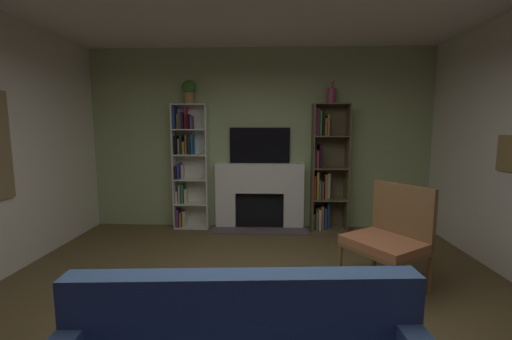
% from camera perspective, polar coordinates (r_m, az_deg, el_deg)
% --- Properties ---
extents(ground_plane, '(6.70, 6.70, 0.00)m').
position_cam_1_polar(ground_plane, '(3.02, -0.86, -25.18)').
color(ground_plane, brown).
extents(wall_back_accent, '(5.54, 0.06, 2.86)m').
position_cam_1_polar(wall_back_accent, '(5.37, 0.67, 5.30)').
color(wall_back_accent, '#9FB37A').
rests_on(wall_back_accent, ground_plane).
extents(fireplace, '(1.51, 0.49, 1.05)m').
position_cam_1_polar(fireplace, '(5.34, 0.62, -4.27)').
color(fireplace, white).
rests_on(fireplace, ground_plane).
extents(tv, '(0.96, 0.06, 0.57)m').
position_cam_1_polar(tv, '(5.31, 0.65, 4.26)').
color(tv, black).
rests_on(tv, fireplace).
extents(bookshelf_left, '(0.55, 0.26, 1.98)m').
position_cam_1_polar(bookshelf_left, '(5.42, -11.63, 0.96)').
color(bookshelf_left, silver).
rests_on(bookshelf_left, ground_plane).
extents(bookshelf_right, '(0.55, 0.33, 1.98)m').
position_cam_1_polar(bookshelf_right, '(5.33, 11.77, -0.41)').
color(bookshelf_right, brown).
rests_on(bookshelf_right, ground_plane).
extents(potted_plant, '(0.21, 0.21, 0.36)m').
position_cam_1_polar(potted_plant, '(5.35, -11.50, 13.28)').
color(potted_plant, '#AD7745').
rests_on(potted_plant, bookshelf_left).
extents(vase_with_flowers, '(0.14, 0.14, 0.37)m').
position_cam_1_polar(vase_with_flowers, '(5.29, 12.87, 12.47)').
color(vase_with_flowers, '#94364E').
rests_on(vase_with_flowers, bookshelf_right).
extents(armchair, '(0.88, 0.91, 1.04)m').
position_cam_1_polar(armchair, '(3.69, 22.10, -10.36)').
color(armchair, brown).
rests_on(armchair, ground_plane).
extents(coffee_table, '(0.90, 0.52, 0.36)m').
position_cam_1_polar(coffee_table, '(2.51, -0.97, -24.12)').
color(coffee_table, brown).
rests_on(coffee_table, ground_plane).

